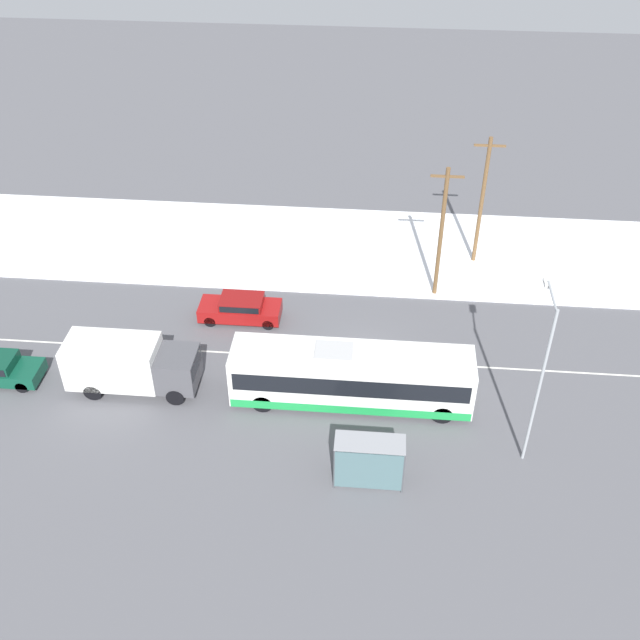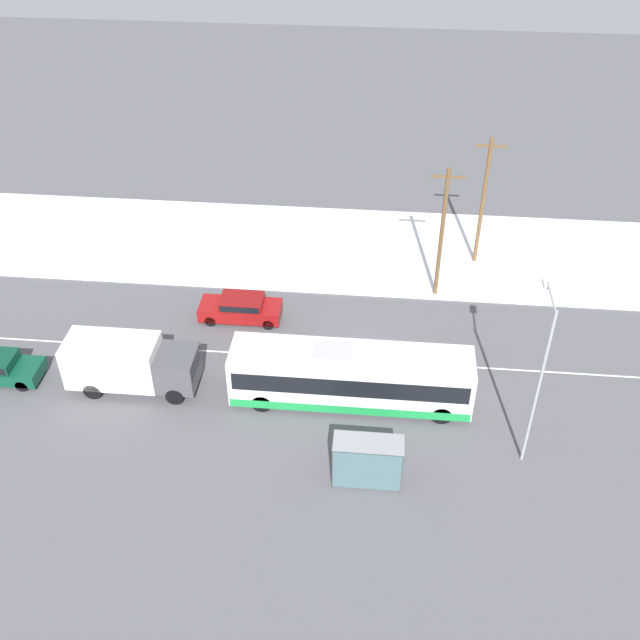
{
  "view_description": "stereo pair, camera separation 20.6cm",
  "coord_description": "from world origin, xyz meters",
  "px_view_note": "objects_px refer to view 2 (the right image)",
  "views": [
    {
      "loc": [
        0.41,
        -30.19,
        25.63
      ],
      "look_at": [
        -2.4,
        1.47,
        1.4
      ],
      "focal_mm": 42.0,
      "sensor_mm": 36.0,
      "label": 1
    },
    {
      "loc": [
        0.62,
        -30.17,
        25.63
      ],
      "look_at": [
        -2.4,
        1.47,
        1.4
      ],
      "focal_mm": 42.0,
      "sensor_mm": 36.0,
      "label": 2
    }
  ],
  "objects_px": {
    "sedan_car": "(241,307)",
    "utility_pole_roadside": "(442,232)",
    "streetlamp": "(540,366)",
    "box_truck": "(129,363)",
    "pedestrian_at_stop": "(346,446)",
    "city_bus": "(351,377)",
    "bus_shelter": "(368,459)",
    "utility_pole_snowlot": "(483,200)"
  },
  "relations": [
    {
      "from": "city_bus",
      "to": "utility_pole_roadside",
      "type": "relative_size",
      "value": 1.43
    },
    {
      "from": "box_truck",
      "to": "streetlamp",
      "type": "xyz_separation_m",
      "value": [
        19.0,
        -2.66,
        3.64
      ]
    },
    {
      "from": "bus_shelter",
      "to": "utility_pole_roadside",
      "type": "relative_size",
      "value": 0.37
    },
    {
      "from": "city_bus",
      "to": "pedestrian_at_stop",
      "type": "height_order",
      "value": "city_bus"
    },
    {
      "from": "streetlamp",
      "to": "pedestrian_at_stop",
      "type": "bearing_deg",
      "value": -169.8
    },
    {
      "from": "pedestrian_at_stop",
      "to": "utility_pole_roadside",
      "type": "xyz_separation_m",
      "value": [
        4.35,
        13.58,
        3.2
      ]
    },
    {
      "from": "box_truck",
      "to": "utility_pole_snowlot",
      "type": "height_order",
      "value": "utility_pole_snowlot"
    },
    {
      "from": "streetlamp",
      "to": "city_bus",
      "type": "bearing_deg",
      "value": 161.51
    },
    {
      "from": "sedan_car",
      "to": "utility_pole_snowlot",
      "type": "relative_size",
      "value": 0.55
    },
    {
      "from": "sedan_car",
      "to": "utility_pole_roadside",
      "type": "distance_m",
      "value": 11.99
    },
    {
      "from": "box_truck",
      "to": "sedan_car",
      "type": "bearing_deg",
      "value": 53.82
    },
    {
      "from": "bus_shelter",
      "to": "streetlamp",
      "type": "height_order",
      "value": "streetlamp"
    },
    {
      "from": "sedan_car",
      "to": "pedestrian_at_stop",
      "type": "relative_size",
      "value": 2.63
    },
    {
      "from": "sedan_car",
      "to": "pedestrian_at_stop",
      "type": "xyz_separation_m",
      "value": [
        6.6,
        -10.19,
        0.27
      ]
    },
    {
      "from": "box_truck",
      "to": "utility_pole_snowlot",
      "type": "relative_size",
      "value": 0.78
    },
    {
      "from": "city_bus",
      "to": "sedan_car",
      "type": "xyz_separation_m",
      "value": [
        -6.53,
        6.08,
        -0.74
      ]
    },
    {
      "from": "city_bus",
      "to": "sedan_car",
      "type": "relative_size",
      "value": 2.55
    },
    {
      "from": "utility_pole_roadside",
      "to": "utility_pole_snowlot",
      "type": "distance_m",
      "value": 4.61
    },
    {
      "from": "sedan_car",
      "to": "streetlamp",
      "type": "bearing_deg",
      "value": 148.94
    },
    {
      "from": "box_truck",
      "to": "bus_shelter",
      "type": "bearing_deg",
      "value": -23.76
    },
    {
      "from": "pedestrian_at_stop",
      "to": "streetlamp",
      "type": "relative_size",
      "value": 0.21
    },
    {
      "from": "sedan_car",
      "to": "utility_pole_snowlot",
      "type": "distance_m",
      "value": 15.73
    },
    {
      "from": "sedan_car",
      "to": "utility_pole_roadside",
      "type": "height_order",
      "value": "utility_pole_roadside"
    },
    {
      "from": "pedestrian_at_stop",
      "to": "utility_pole_snowlot",
      "type": "bearing_deg",
      "value": 68.35
    },
    {
      "from": "bus_shelter",
      "to": "utility_pole_snowlot",
      "type": "distance_m",
      "value": 19.73
    },
    {
      "from": "utility_pole_snowlot",
      "to": "city_bus",
      "type": "bearing_deg",
      "value": -117.7
    },
    {
      "from": "streetlamp",
      "to": "box_truck",
      "type": "bearing_deg",
      "value": 172.04
    },
    {
      "from": "streetlamp",
      "to": "utility_pole_snowlot",
      "type": "distance_m",
      "value": 16.05
    },
    {
      "from": "utility_pole_snowlot",
      "to": "bus_shelter",
      "type": "bearing_deg",
      "value": -107.67
    },
    {
      "from": "box_truck",
      "to": "utility_pole_roadside",
      "type": "xyz_separation_m",
      "value": [
        15.42,
        9.5,
        2.71
      ]
    },
    {
      "from": "streetlamp",
      "to": "bus_shelter",
      "type": "bearing_deg",
      "value": -159.23
    },
    {
      "from": "box_truck",
      "to": "bus_shelter",
      "type": "height_order",
      "value": "box_truck"
    },
    {
      "from": "utility_pole_roadside",
      "to": "city_bus",
      "type": "bearing_deg",
      "value": -115.05
    },
    {
      "from": "box_truck",
      "to": "city_bus",
      "type": "bearing_deg",
      "value": 0.11
    },
    {
      "from": "bus_shelter",
      "to": "pedestrian_at_stop",
      "type": "bearing_deg",
      "value": 128.88
    },
    {
      "from": "city_bus",
      "to": "utility_pole_roadside",
      "type": "xyz_separation_m",
      "value": [
        4.43,
        9.48,
        2.73
      ]
    },
    {
      "from": "city_bus",
      "to": "pedestrian_at_stop",
      "type": "relative_size",
      "value": 6.72
    },
    {
      "from": "city_bus",
      "to": "bus_shelter",
      "type": "distance_m",
      "value": 5.43
    },
    {
      "from": "utility_pole_roadside",
      "to": "utility_pole_snowlot",
      "type": "height_order",
      "value": "utility_pole_snowlot"
    },
    {
      "from": "city_bus",
      "to": "sedan_car",
      "type": "height_order",
      "value": "city_bus"
    },
    {
      "from": "city_bus",
      "to": "sedan_car",
      "type": "distance_m",
      "value": 8.95
    },
    {
      "from": "city_bus",
      "to": "utility_pole_roadside",
      "type": "distance_m",
      "value": 10.81
    }
  ]
}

